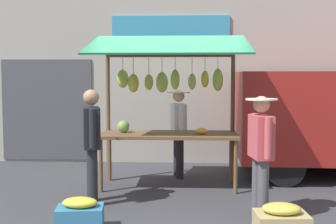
% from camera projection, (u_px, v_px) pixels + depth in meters
% --- Properties ---
extents(ground_plane, '(40.00, 40.00, 0.00)m').
position_uv_depth(ground_plane, '(169.00, 187.00, 7.38)').
color(ground_plane, '#38383D').
extents(street_backdrop, '(9.00, 0.30, 3.40)m').
position_uv_depth(street_backdrop, '(171.00, 81.00, 9.43)').
color(street_backdrop, '#9E998E').
rests_on(street_backdrop, ground).
extents(market_stall, '(2.50, 1.46, 2.50)m').
position_uv_depth(market_stall, '(168.00, 91.00, 7.32)').
color(market_stall, brown).
rests_on(market_stall, ground).
extents(vendor_with_sunhat, '(0.40, 0.66, 1.56)m').
position_uv_depth(vendor_with_sunhat, '(179.00, 126.00, 8.05)').
color(vendor_with_sunhat, '#232328').
rests_on(vendor_with_sunhat, ground).
extents(shopper_in_striped_shirt, '(0.40, 0.67, 1.55)m').
position_uv_depth(shopper_in_striped_shirt, '(261.00, 147.00, 5.71)').
color(shopper_in_striped_shirt, '#4C4C51').
rests_on(shopper_in_striped_shirt, ground).
extents(shopper_with_shopping_bag, '(0.34, 0.67, 1.62)m').
position_uv_depth(shopper_with_shopping_bag, '(92.00, 138.00, 6.34)').
color(shopper_with_shopping_bag, '#232328').
rests_on(shopper_with_shopping_bag, ground).
extents(produce_crate_near, '(0.58, 0.44, 0.39)m').
position_uv_depth(produce_crate_near, '(80.00, 215.00, 5.29)').
color(produce_crate_near, teal).
rests_on(produce_crate_near, ground).
extents(produce_crate_side, '(0.58, 0.45, 0.43)m').
position_uv_depth(produce_crate_side, '(281.00, 224.00, 4.90)').
color(produce_crate_side, tan).
rests_on(produce_crate_side, ground).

